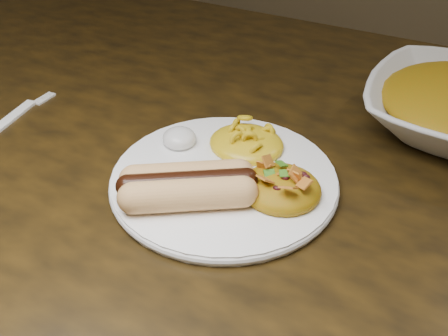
% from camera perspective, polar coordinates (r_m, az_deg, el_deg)
% --- Properties ---
extents(table, '(1.60, 0.90, 0.75)m').
position_cam_1_polar(table, '(0.74, -1.20, -2.64)').
color(table, '#36230A').
rests_on(table, floor).
extents(plate, '(0.26, 0.26, 0.01)m').
position_cam_1_polar(plate, '(0.60, -0.00, -1.28)').
color(plate, white).
rests_on(plate, table).
extents(hotdog, '(0.12, 0.12, 0.03)m').
position_cam_1_polar(hotdog, '(0.55, -3.98, -1.87)').
color(hotdog, '#FAA761').
rests_on(hotdog, plate).
extents(mac_and_cheese, '(0.11, 0.10, 0.04)m').
position_cam_1_polar(mac_and_cheese, '(0.63, 2.49, 3.67)').
color(mac_and_cheese, yellow).
rests_on(mac_and_cheese, plate).
extents(sour_cream, '(0.05, 0.05, 0.03)m').
position_cam_1_polar(sour_cream, '(0.64, -4.91, 3.58)').
color(sour_cream, silver).
rests_on(sour_cream, plate).
extents(taco_salad, '(0.09, 0.08, 0.04)m').
position_cam_1_polar(taco_salad, '(0.56, 6.27, -1.54)').
color(taco_salad, '#C74600').
rests_on(taco_salad, plate).
extents(fork, '(0.05, 0.16, 0.00)m').
position_cam_1_polar(fork, '(0.78, -22.22, 5.01)').
color(fork, white).
rests_on(fork, table).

